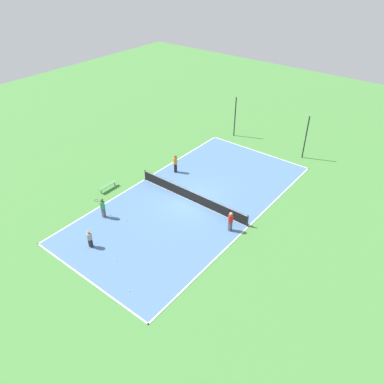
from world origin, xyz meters
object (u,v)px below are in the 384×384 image
(tennis_net, at_px, (192,196))
(player_coach_red, at_px, (231,220))
(bench, at_px, (108,185))
(fence_post_back_left, at_px, (235,117))
(player_baseline_gray, at_px, (90,238))
(tennis_ball_far_baseline, at_px, (129,291))
(tennis_ball_left_sideline, at_px, (116,261))
(tennis_ball_right_alley, at_px, (126,220))
(fence_post_back_right, at_px, (306,138))
(player_far_green, at_px, (103,206))
(player_center_orange, at_px, (175,162))

(tennis_net, bearing_deg, player_coach_red, -14.81)
(bench, distance_m, player_coach_red, 11.32)
(tennis_net, xyz_separation_m, fence_post_back_left, (-3.95, 12.38, 1.62))
(player_baseline_gray, bearing_deg, tennis_ball_far_baseline, -17.00)
(tennis_ball_left_sideline, xyz_separation_m, tennis_ball_far_baseline, (2.51, -1.28, 0.00))
(bench, distance_m, tennis_ball_far_baseline, 11.61)
(player_coach_red, height_order, player_baseline_gray, player_coach_red)
(tennis_ball_right_alley, bearing_deg, fence_post_back_right, 70.17)
(player_far_green, bearing_deg, tennis_ball_left_sideline, 143.14)
(player_center_orange, bearing_deg, player_coach_red, 103.61)
(bench, distance_m, player_baseline_gray, 7.17)
(player_baseline_gray, distance_m, tennis_ball_right_alley, 3.59)
(player_far_green, height_order, tennis_ball_left_sideline, player_far_green)
(fence_post_back_right, bearing_deg, fence_post_back_left, 180.00)
(tennis_net, relative_size, bench, 5.81)
(tennis_net, bearing_deg, tennis_ball_far_baseline, -74.08)
(player_coach_red, relative_size, player_center_orange, 0.95)
(bench, bearing_deg, player_far_green, -135.88)
(tennis_ball_right_alley, bearing_deg, player_center_orange, 101.98)
(player_far_green, height_order, tennis_ball_right_alley, player_far_green)
(tennis_net, xyz_separation_m, fence_post_back_right, (3.95, 12.38, 1.62))
(player_coach_red, distance_m, player_center_orange, 9.28)
(player_baseline_gray, bearing_deg, tennis_ball_right_alley, 89.19)
(tennis_ball_right_alley, distance_m, fence_post_back_right, 18.69)
(player_center_orange, relative_size, fence_post_back_right, 0.40)
(bench, bearing_deg, tennis_net, -65.41)
(fence_post_back_left, relative_size, fence_post_back_right, 1.00)
(player_baseline_gray, bearing_deg, bench, 125.48)
(tennis_ball_right_alley, height_order, tennis_ball_left_sideline, same)
(player_coach_red, bearing_deg, bench, 104.11)
(bench, height_order, player_baseline_gray, player_baseline_gray)
(player_coach_red, relative_size, player_baseline_gray, 1.18)
(fence_post_back_right, bearing_deg, tennis_net, -107.71)
(player_center_orange, bearing_deg, tennis_ball_left_sideline, 58.96)
(bench, xyz_separation_m, tennis_ball_far_baseline, (9.48, -6.69, -0.34))
(tennis_ball_far_baseline, distance_m, fence_post_back_right, 22.26)
(bench, xyz_separation_m, tennis_ball_left_sideline, (6.96, -5.41, -0.34))
(tennis_ball_right_alley, relative_size, tennis_ball_left_sideline, 1.00)
(tennis_net, distance_m, bench, 7.36)
(tennis_net, distance_m, fence_post_back_left, 13.10)
(player_baseline_gray, height_order, tennis_ball_right_alley, player_baseline_gray)
(tennis_ball_left_sideline, xyz_separation_m, fence_post_back_right, (3.68, 20.86, 2.09))
(player_baseline_gray, height_order, fence_post_back_left, fence_post_back_left)
(tennis_ball_left_sideline, bearing_deg, player_baseline_gray, -177.11)
(player_coach_red, bearing_deg, tennis_ball_far_baseline, 173.48)
(bench, height_order, tennis_ball_right_alley, bench)
(tennis_ball_right_alley, height_order, fence_post_back_left, fence_post_back_left)
(player_coach_red, distance_m, fence_post_back_right, 13.62)
(player_far_green, distance_m, tennis_ball_far_baseline, 7.92)
(player_far_green, bearing_deg, player_baseline_gray, 118.68)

